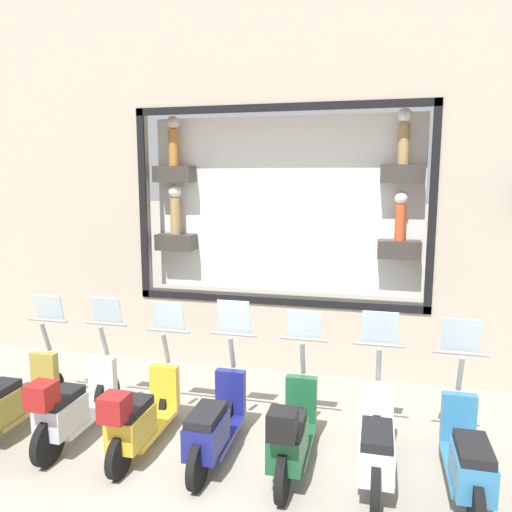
% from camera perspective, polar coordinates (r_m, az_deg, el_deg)
% --- Properties ---
extents(ground_plane, '(120.00, 120.00, 0.00)m').
position_cam_1_polar(ground_plane, '(5.72, -5.12, -25.39)').
color(ground_plane, gray).
extents(building_facade, '(1.22, 36.00, 7.80)m').
position_cam_1_polar(building_facade, '(8.24, 2.87, 14.00)').
color(building_facade, '#ADA08E').
rests_on(building_facade, ground_plane).
extents(scooter_teal_0, '(1.79, 0.61, 1.65)m').
position_cam_1_polar(scooter_teal_0, '(5.86, 23.00, -20.34)').
color(scooter_teal_0, black).
rests_on(scooter_teal_0, ground_plane).
extents(scooter_white_1, '(1.81, 0.60, 1.68)m').
position_cam_1_polar(scooter_white_1, '(5.78, 13.59, -20.10)').
color(scooter_white_1, black).
rests_on(scooter_white_1, ground_plane).
extents(scooter_green_2, '(1.81, 0.60, 1.62)m').
position_cam_1_polar(scooter_green_2, '(5.77, 4.07, -19.50)').
color(scooter_green_2, black).
rests_on(scooter_green_2, ground_plane).
extents(scooter_navy_3, '(1.80, 0.61, 1.70)m').
position_cam_1_polar(scooter_navy_3, '(6.04, -4.75, -18.59)').
color(scooter_navy_3, black).
rests_on(scooter_navy_3, ground_plane).
extents(scooter_yellow_4, '(1.79, 0.60, 1.62)m').
position_cam_1_polar(scooter_yellow_4, '(6.29, -13.14, -17.36)').
color(scooter_yellow_4, black).
rests_on(scooter_yellow_4, ground_plane).
extents(scooter_silver_5, '(1.81, 0.61, 1.63)m').
position_cam_1_polar(scooter_silver_5, '(6.71, -20.24, -15.76)').
color(scooter_silver_5, black).
rests_on(scooter_silver_5, ground_plane).
extents(scooter_olive_6, '(1.80, 0.61, 1.61)m').
position_cam_1_polar(scooter_olive_6, '(7.29, -26.04, -14.56)').
color(scooter_olive_6, black).
rests_on(scooter_olive_6, ground_plane).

